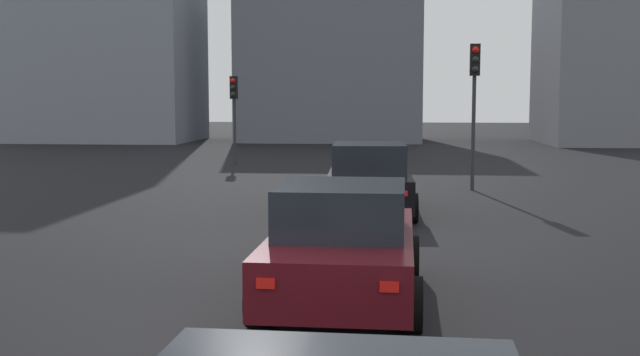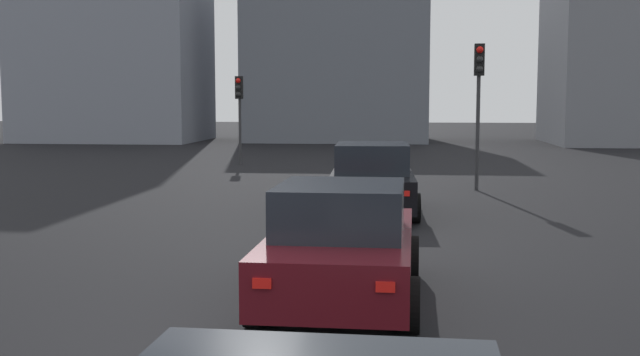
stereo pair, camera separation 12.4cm
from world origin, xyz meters
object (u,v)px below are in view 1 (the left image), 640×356
Objects in this scene: car_black_left_lead at (369,180)px; traffic_light_near_right at (234,101)px; traffic_light_near_left at (474,86)px; car_maroon_left_second at (343,245)px.

traffic_light_near_right is (12.62, 5.84, 1.78)m from car_black_left_lead.
car_maroon_left_second is at bearing -12.98° from traffic_light_near_left.
car_black_left_lead is at bearing -30.87° from traffic_light_near_left.
traffic_light_near_left is 1.19× the size of traffic_light_near_right.
traffic_light_near_right reaches higher than car_maroon_left_second.
traffic_light_near_right is at bearing 16.55° from car_maroon_left_second.
traffic_light_near_right reaches higher than car_black_left_lead.
traffic_light_near_left is at bearing -33.12° from car_black_left_lead.
car_black_left_lead is 14.02m from traffic_light_near_right.
traffic_light_near_left is (12.57, -2.89, 2.26)m from car_maroon_left_second.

